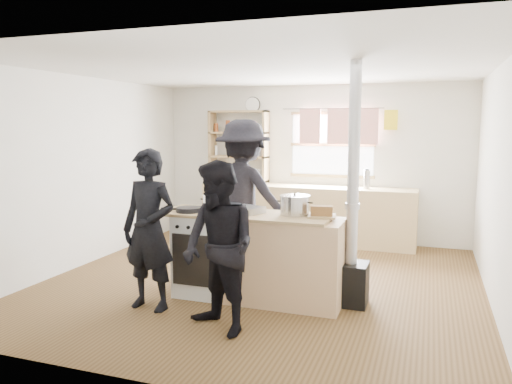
% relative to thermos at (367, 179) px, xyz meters
% --- Properties ---
extents(ground, '(5.00, 5.00, 0.01)m').
position_rel_thermos_xyz_m(ground, '(-0.94, -2.22, -1.05)').
color(ground, brown).
rests_on(ground, ground).
extents(back_counter, '(3.40, 0.55, 0.90)m').
position_rel_thermos_xyz_m(back_counter, '(-0.94, 0.00, -0.59)').
color(back_counter, tan).
rests_on(back_counter, ground).
extents(shelving_unit, '(1.00, 0.28, 1.20)m').
position_rel_thermos_xyz_m(shelving_unit, '(-2.14, 0.12, 0.47)').
color(shelving_unit, tan).
rests_on(shelving_unit, back_counter).
extents(thermos, '(0.10, 0.10, 0.29)m').
position_rel_thermos_xyz_m(thermos, '(0.00, 0.00, 0.00)').
color(thermos, silver).
rests_on(thermos, back_counter).
extents(cooking_island, '(1.97, 0.64, 0.93)m').
position_rel_thermos_xyz_m(cooking_island, '(-0.80, -2.77, -0.58)').
color(cooking_island, white).
rests_on(cooking_island, ground).
extents(skillet_greens, '(0.31, 0.31, 0.05)m').
position_rel_thermos_xyz_m(skillet_greens, '(-1.55, -2.89, -0.08)').
color(skillet_greens, black).
rests_on(skillet_greens, cooking_island).
extents(roast_tray, '(0.38, 0.35, 0.07)m').
position_rel_thermos_xyz_m(roast_tray, '(-0.92, -2.74, -0.07)').
color(roast_tray, silver).
rests_on(roast_tray, cooking_island).
extents(stockpot_stove, '(0.25, 0.25, 0.20)m').
position_rel_thermos_xyz_m(stockpot_stove, '(-1.33, -2.70, -0.02)').
color(stockpot_stove, '#BCBCBE').
rests_on(stockpot_stove, cooking_island).
extents(stockpot_counter, '(0.31, 0.31, 0.23)m').
position_rel_thermos_xyz_m(stockpot_counter, '(-0.42, -2.69, -0.01)').
color(stockpot_counter, '#B3B3B5').
rests_on(stockpot_counter, cooking_island).
extents(bread_board, '(0.31, 0.24, 0.12)m').
position_rel_thermos_xyz_m(bread_board, '(-0.12, -2.74, -0.06)').
color(bread_board, tan).
rests_on(bread_board, cooking_island).
extents(flue_heater, '(0.35, 0.35, 2.50)m').
position_rel_thermos_xyz_m(flue_heater, '(0.17, -2.60, -0.38)').
color(flue_heater, black).
rests_on(flue_heater, ground).
extents(person_near_left, '(0.63, 0.44, 1.63)m').
position_rel_thermos_xyz_m(person_near_left, '(-1.74, -3.39, -0.23)').
color(person_near_left, black).
rests_on(person_near_left, ground).
extents(person_near_right, '(0.95, 0.89, 1.56)m').
position_rel_thermos_xyz_m(person_near_right, '(-0.84, -3.71, -0.26)').
color(person_near_right, black).
rests_on(person_near_right, ground).
extents(person_far, '(1.33, 0.88, 1.93)m').
position_rel_thermos_xyz_m(person_far, '(-1.33, -1.79, -0.08)').
color(person_far, black).
rests_on(person_far, ground).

